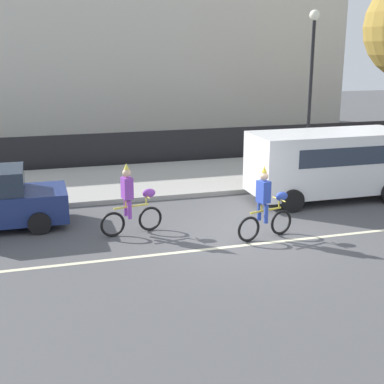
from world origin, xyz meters
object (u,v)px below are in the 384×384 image
(pedestrian_onlooker, at_px, (254,158))
(street_lamp_post, at_px, (312,69))
(parade_cyclist_purple, at_px, (132,203))
(parked_van_white, at_px, (330,160))
(parade_cyclist_cobalt, at_px, (266,207))

(pedestrian_onlooker, bearing_deg, street_lamp_post, 13.08)
(street_lamp_post, bearing_deg, parade_cyclist_purple, -150.00)
(parade_cyclist_purple, distance_m, street_lamp_post, 9.00)
(pedestrian_onlooker, bearing_deg, parade_cyclist_purple, -143.58)
(parked_van_white, bearing_deg, street_lamp_post, 77.13)
(parked_van_white, bearing_deg, parade_cyclist_purple, -166.97)
(street_lamp_post, height_order, pedestrian_onlooker, street_lamp_post)
(parade_cyclist_purple, height_order, pedestrian_onlooker, parade_cyclist_purple)
(parade_cyclist_purple, xyz_separation_m, parade_cyclist_cobalt, (3.24, -1.30, 0.00))
(parade_cyclist_purple, bearing_deg, street_lamp_post, 30.00)
(street_lamp_post, bearing_deg, pedestrian_onlooker, -166.92)
(parade_cyclist_cobalt, distance_m, street_lamp_post, 7.54)
(parade_cyclist_purple, bearing_deg, parked_van_white, 13.03)
(parked_van_white, height_order, street_lamp_post, street_lamp_post)
(parked_van_white, xyz_separation_m, street_lamp_post, (0.61, 2.67, 2.71))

